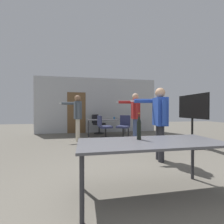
% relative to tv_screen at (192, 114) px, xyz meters
% --- Properties ---
extents(ground_plane, '(24.00, 24.00, 0.00)m').
position_rel_tv_screen_xyz_m(ground_plane, '(-2.56, -2.57, -1.04)').
color(ground_plane, '#666056').
extents(back_wall, '(6.21, 0.12, 2.81)m').
position_rel_tv_screen_xyz_m(back_wall, '(-2.58, 3.72, 0.36)').
color(back_wall, '#B2B5B7').
rests_on(back_wall, ground_plane).
extents(conference_table_near, '(1.93, 0.79, 0.74)m').
position_rel_tv_screen_xyz_m(conference_table_near, '(-2.40, -2.19, -0.37)').
color(conference_table_near, '#4C4C51').
rests_on(conference_table_near, ground_plane).
extents(conference_table_far, '(1.89, 0.69, 0.74)m').
position_rel_tv_screen_xyz_m(conference_table_far, '(-2.21, 2.67, -0.37)').
color(conference_table_far, '#4C4C51').
rests_on(conference_table_far, ground_plane).
extents(tv_screen, '(0.44, 1.24, 1.64)m').
position_rel_tv_screen_xyz_m(tv_screen, '(0.00, 0.00, 0.00)').
color(tv_screen, black).
rests_on(tv_screen, ground_plane).
extents(person_right_polo, '(0.85, 0.64, 1.71)m').
position_rel_tv_screen_xyz_m(person_right_polo, '(-3.53, 1.62, -0.01)').
color(person_right_polo, beige).
rests_on(person_right_polo, ground_plane).
extents(person_near_casual, '(0.78, 0.73, 1.75)m').
position_rel_tv_screen_xyz_m(person_near_casual, '(-1.51, 0.98, 0.02)').
color(person_near_casual, '#3D4C75').
rests_on(person_near_casual, ground_plane).
extents(person_far_watching, '(0.74, 0.70, 1.66)m').
position_rel_tv_screen_xyz_m(person_far_watching, '(-1.59, -0.92, -0.04)').
color(person_far_watching, '#28282D').
rests_on(person_far_watching, ground_plane).
extents(office_chair_far_right, '(0.66, 0.68, 0.94)m').
position_rel_tv_screen_xyz_m(office_chair_far_right, '(-1.68, 1.85, -0.60)').
color(office_chair_far_right, black).
rests_on(office_chair_far_right, ground_plane).
extents(office_chair_far_left, '(0.60, 0.54, 0.93)m').
position_rel_tv_screen_xyz_m(office_chair_far_left, '(-2.50, 1.91, -0.60)').
color(office_chair_far_left, black).
rests_on(office_chair_far_left, ground_plane).
extents(office_chair_side_rolled, '(0.68, 0.68, 0.93)m').
position_rel_tv_screen_xyz_m(office_chair_side_rolled, '(-2.60, 3.34, -0.60)').
color(office_chair_side_rolled, black).
rests_on(office_chair_side_rolled, ground_plane).
extents(beer_bottle, '(0.06, 0.06, 0.38)m').
position_rel_tv_screen_xyz_m(beer_bottle, '(-2.52, -2.06, -0.12)').
color(beer_bottle, black).
rests_on(beer_bottle, conference_table_near).
extents(drink_cup, '(0.08, 0.08, 0.11)m').
position_rel_tv_screen_xyz_m(drink_cup, '(-1.92, 2.66, -0.25)').
color(drink_cup, '#2866A3').
rests_on(drink_cup, conference_table_far).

